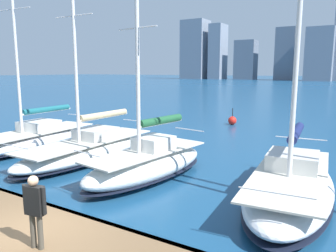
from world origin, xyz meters
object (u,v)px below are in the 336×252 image
at_px(sailboat_navy, 290,184).
at_px(sailboat_teal, 33,138).
at_px(person_black_shirt, 35,205).
at_px(channel_buoy, 232,120).
at_px(sailboat_forest, 148,163).
at_px(sailboat_tan, 90,148).

height_order(sailboat_navy, sailboat_teal, sailboat_teal).
bearing_deg(sailboat_teal, person_black_shirt, 143.87).
xyz_separation_m(sailboat_teal, person_black_shirt, (-10.60, 7.74, 1.01)).
distance_m(sailboat_teal, channel_buoy, 15.68).
height_order(sailboat_teal, channel_buoy, sailboat_teal).
xyz_separation_m(sailboat_navy, person_black_shirt, (3.95, 7.14, 0.96)).
xyz_separation_m(sailboat_forest, sailboat_tan, (4.30, -1.02, -0.10)).
relative_size(sailboat_navy, sailboat_forest, 1.22).
relative_size(sailboat_navy, person_black_shirt, 6.83).
relative_size(sailboat_tan, person_black_shirt, 6.57).
distance_m(sailboat_navy, sailboat_tan, 9.87).
bearing_deg(channel_buoy, sailboat_teal, 63.24).
bearing_deg(sailboat_navy, person_black_shirt, 61.06).
relative_size(sailboat_navy, channel_buoy, 8.11).
distance_m(sailboat_navy, sailboat_teal, 14.56).
bearing_deg(sailboat_tan, person_black_shirt, 127.86).
bearing_deg(sailboat_tan, sailboat_teal, -1.62).
height_order(sailboat_navy, sailboat_forest, sailboat_navy).
bearing_deg(sailboat_tan, channel_buoy, -99.54).
relative_size(sailboat_tan, sailboat_teal, 0.90).
distance_m(sailboat_tan, sailboat_teal, 4.69).
bearing_deg(sailboat_tan, sailboat_forest, 166.70).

